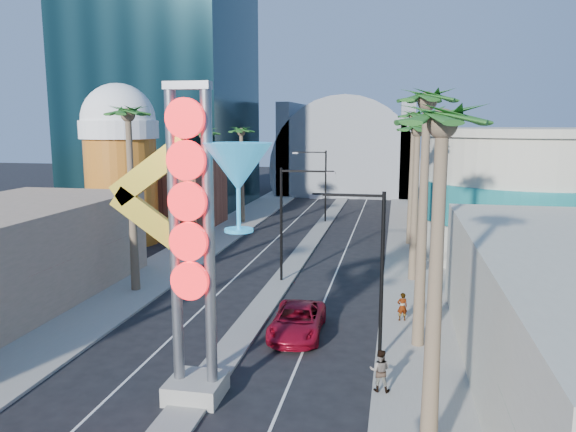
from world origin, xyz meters
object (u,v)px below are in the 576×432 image
object	(u,v)px
pedestrian_b	(380,370)
red_pickup	(297,321)
pedestrian_a	(402,307)
neon_sign	(211,221)

from	to	relation	value
pedestrian_b	red_pickup	bearing A→B (deg)	-51.32
pedestrian_a	neon_sign	bearing A→B (deg)	39.31
neon_sign	pedestrian_b	xyz separation A→B (m)	(6.48, 1.75, -6.27)
red_pickup	pedestrian_b	xyz separation A→B (m)	(4.46, -5.75, 0.25)
neon_sign	pedestrian_a	bearing A→B (deg)	54.42
red_pickup	pedestrian_a	size ratio (longest dim) A/B	3.52
pedestrian_a	pedestrian_b	size ratio (longest dim) A/B	0.90
pedestrian_a	red_pickup	bearing A→B (deg)	12.98
neon_sign	pedestrian_a	world-z (taller)	neon_sign
red_pickup	pedestrian_a	xyz separation A→B (m)	(5.40, 2.88, 0.17)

